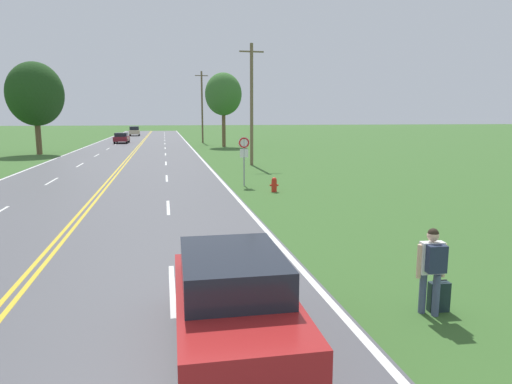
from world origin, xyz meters
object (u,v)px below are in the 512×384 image
object	(u,v)px
car_champagne_suv_mid_near	(135,131)
hitchhiker_person	(432,263)
traffic_sign	(244,149)
tree_left_verge	(223,94)
suitcase	(439,297)
tree_behind_sign	(35,94)
car_maroon_sedan_approaching	(122,138)
car_red_sedan_nearest	(233,299)
fire_hydrant	(274,185)

from	to	relation	value
car_champagne_suv_mid_near	hitchhiker_person	bearing A→B (deg)	-174.33
traffic_sign	tree_left_verge	xyz separation A→B (m)	(3.07, 32.13, 4.34)
traffic_sign	car_champagne_suv_mid_near	distance (m)	68.37
suitcase	car_champagne_suv_mid_near	size ratio (longest dim) A/B	0.13
tree_left_verge	tree_behind_sign	world-z (taller)	tree_left_verge
hitchhiker_person	car_maroon_sedan_approaching	xyz separation A→B (m)	(-10.53, 58.98, -0.24)
tree_left_verge	hitchhiker_person	bearing A→B (deg)	-92.88
suitcase	traffic_sign	xyz separation A→B (m)	(-0.88, 16.31, 1.67)
car_champagne_suv_mid_near	car_red_sedan_nearest	bearing A→B (deg)	-176.86
tree_left_verge	car_maroon_sedan_approaching	xyz separation A→B (m)	(-12.97, 10.41, -5.53)
fire_hydrant	tree_left_verge	bearing A→B (deg)	86.72
car_maroon_sedan_approaching	car_red_sedan_nearest	bearing A→B (deg)	-172.36
car_maroon_sedan_approaching	car_champagne_suv_mid_near	xyz separation A→B (m)	(0.24, 25.14, 0.20)
suitcase	tree_behind_sign	world-z (taller)	tree_behind_sign
hitchhiker_person	tree_left_verge	distance (m)	48.91
suitcase	fire_hydrant	bearing A→B (deg)	3.08
tree_left_verge	tree_behind_sign	distance (m)	20.73
suitcase	tree_behind_sign	bearing A→B (deg)	26.68
hitchhiker_person	car_champagne_suv_mid_near	world-z (taller)	car_champagne_suv_mid_near
hitchhiker_person	tree_left_verge	bearing A→B (deg)	1.08
traffic_sign	tree_behind_sign	xyz separation A→B (m)	(-16.10, 24.25, 3.81)
fire_hydrant	tree_left_verge	world-z (taller)	tree_left_verge
tree_left_verge	tree_behind_sign	size ratio (longest dim) A/B	1.01
car_red_sedan_nearest	tree_behind_sign	bearing A→B (deg)	-161.45
traffic_sign	car_red_sedan_nearest	distance (m)	17.12
fire_hydrant	car_champagne_suv_mid_near	bearing A→B (deg)	98.76
tree_left_verge	fire_hydrant	bearing A→B (deg)	-93.28
tree_left_verge	car_maroon_sedan_approaching	world-z (taller)	tree_left_verge
car_red_sedan_nearest	car_champagne_suv_mid_near	xyz separation A→B (m)	(-6.57, 84.48, 0.20)
car_red_sedan_nearest	car_maroon_sedan_approaching	distance (m)	59.73
car_champagne_suv_mid_near	tree_left_verge	bearing A→B (deg)	-161.60
traffic_sign	car_maroon_sedan_approaching	xyz separation A→B (m)	(-9.90, 42.54, -1.19)
car_maroon_sedan_approaching	car_champagne_suv_mid_near	distance (m)	25.14
hitchhiker_person	tree_behind_sign	distance (m)	44.24
car_maroon_sedan_approaching	car_champagne_suv_mid_near	bearing A→B (deg)	0.55
fire_hydrant	car_maroon_sedan_approaching	world-z (taller)	car_maroon_sedan_approaching
fire_hydrant	car_red_sedan_nearest	world-z (taller)	car_red_sedan_nearest
tree_left_verge	car_champagne_suv_mid_near	world-z (taller)	tree_left_verge
tree_behind_sign	car_red_sedan_nearest	world-z (taller)	tree_behind_sign
tree_behind_sign	car_red_sedan_nearest	bearing A→B (deg)	-72.42
tree_behind_sign	car_maroon_sedan_approaching	xyz separation A→B (m)	(6.19, 18.30, -5.00)
traffic_sign	car_maroon_sedan_approaching	size ratio (longest dim) A/B	0.55
car_champagne_suv_mid_near	tree_behind_sign	bearing A→B (deg)	170.27
fire_hydrant	hitchhiker_person	bearing A→B (deg)	-91.92
car_champagne_suv_mid_near	suitcase	bearing A→B (deg)	-174.15
traffic_sign	car_red_sedan_nearest	bearing A→B (deg)	-100.44
tree_behind_sign	car_champagne_suv_mid_near	bearing A→B (deg)	81.58
traffic_sign	car_maroon_sedan_approaching	world-z (taller)	traffic_sign
hitchhiker_person	car_maroon_sedan_approaching	bearing A→B (deg)	14.08
traffic_sign	car_champagne_suv_mid_near	xyz separation A→B (m)	(-9.66, 67.68, -0.99)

